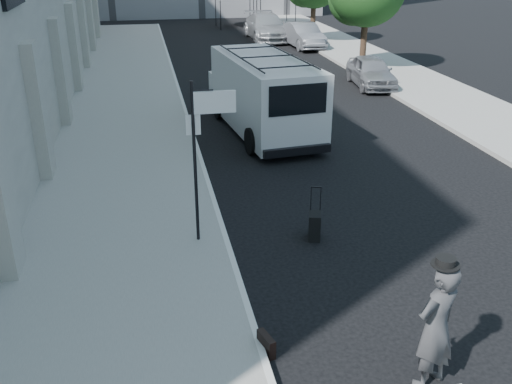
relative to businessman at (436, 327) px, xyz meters
name	(u,v)px	position (x,y,z in m)	size (l,w,h in m)	color
ground	(363,317)	(-0.36, 1.77, -1.03)	(120.00, 120.00, 0.00)	black
sidewalk_left	(127,101)	(-4.61, 17.77, -0.95)	(4.50, 48.00, 0.15)	gray
sidewalk_right	(387,69)	(8.64, 21.77, -0.95)	(4.00, 56.00, 0.15)	gray
sign_pole	(205,129)	(-2.72, 4.97, 1.62)	(1.03, 0.07, 3.50)	black
businessman	(436,327)	(0.00, 0.00, 0.00)	(0.75, 0.49, 2.06)	#38383B
briefcase	(266,344)	(-2.26, 1.15, -0.86)	(0.12, 0.44, 0.34)	black
suitcase	(315,226)	(-0.37, 4.77, -0.71)	(0.38, 0.49, 1.19)	black
cargo_van	(263,94)	(0.15, 12.90, 0.29)	(3.00, 7.09, 2.57)	silver
parked_car_a	(371,71)	(6.44, 18.55, -0.34)	(1.63, 4.06, 1.38)	gray
parked_car_b	(303,35)	(6.26, 29.47, -0.27)	(1.60, 4.59, 1.51)	slate
parked_car_c	(266,27)	(4.64, 33.02, -0.17)	(2.41, 5.92, 1.72)	#989B9F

